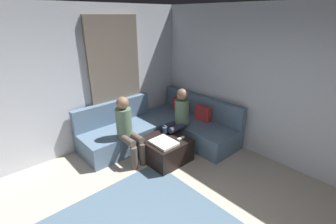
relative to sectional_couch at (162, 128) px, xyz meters
name	(u,v)px	position (x,y,z in m)	size (l,w,h in m)	color
wall_back	(296,91)	(2.08, 1.06, 1.07)	(6.00, 0.12, 2.70)	silver
wall_left	(45,88)	(-0.86, -1.88, 1.07)	(0.12, 6.00, 2.70)	silver
curtain_panel	(116,81)	(-0.76, -0.58, 0.97)	(0.06, 1.10, 2.50)	#726659
sectional_couch	(162,128)	(0.00, 0.00, 0.00)	(2.10, 2.55, 0.87)	slate
ottoman	(165,149)	(0.60, -0.45, -0.07)	(0.76, 0.76, 0.42)	black
folded_blanket	(164,143)	(0.70, -0.57, 0.16)	(0.44, 0.36, 0.04)	white
coffee_mug	(165,130)	(0.38, -0.27, 0.19)	(0.08, 0.08, 0.10)	#334C72
game_remote	(181,138)	(0.78, -0.23, 0.15)	(0.05, 0.15, 0.02)	white
person_on_couch_back	(178,117)	(0.41, 0.06, 0.38)	(0.30, 0.60, 1.20)	#2D3347
person_on_couch_side	(127,127)	(0.15, -0.94, 0.38)	(0.60, 0.30, 1.20)	brown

